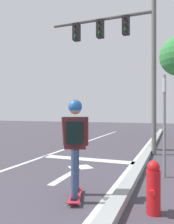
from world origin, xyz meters
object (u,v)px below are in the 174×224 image
(skater, at_px, (75,135))
(fire_hydrant, at_px, (153,187))
(traffic_signal_mast, at_px, (122,46))
(skateboard, at_px, (75,195))
(street_sign_post, at_px, (164,110))

(skater, relative_size, fire_hydrant, 2.08)
(skater, xyz_separation_m, traffic_signal_mast, (-0.16, 4.48, 2.72))
(skateboard, bearing_deg, skater, -70.86)
(street_sign_post, distance_m, fire_hydrant, 2.24)
(fire_hydrant, bearing_deg, skater, 175.27)
(skater, height_order, fire_hydrant, skater)
(skateboard, height_order, traffic_signal_mast, traffic_signal_mast)
(traffic_signal_mast, distance_m, fire_hydrant, 5.89)
(skater, distance_m, fire_hydrant, 1.44)
(traffic_signal_mast, xyz_separation_m, street_sign_post, (1.51, -2.64, -2.30))
(traffic_signal_mast, bearing_deg, fire_hydrant, -72.78)
(skater, distance_m, traffic_signal_mast, 5.25)
(street_sign_post, bearing_deg, traffic_signal_mast, 119.76)
(traffic_signal_mast, xyz_separation_m, fire_hydrant, (1.42, -4.59, -3.41))
(skater, bearing_deg, street_sign_post, 53.71)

